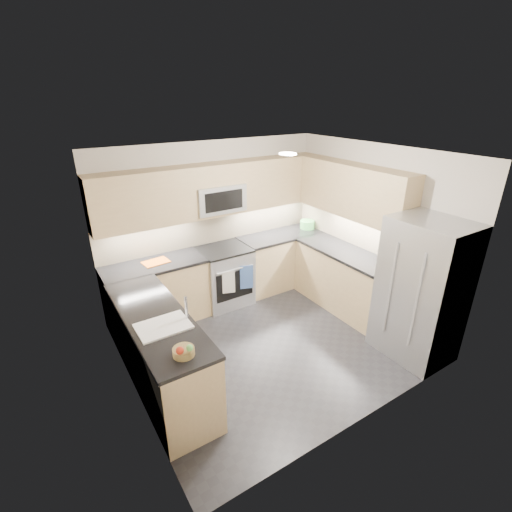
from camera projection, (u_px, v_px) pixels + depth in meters
name	position (u px, v px, depth m)	size (l,w,h in m)	color
floor	(270.00, 341.00, 5.07)	(3.60, 3.20, 0.00)	#27262C
ceiling	(273.00, 154.00, 4.06)	(3.60, 3.20, 0.02)	beige
wall_back	(213.00, 223.00, 5.80)	(3.60, 0.02, 2.50)	beige
wall_front	(373.00, 319.00, 3.33)	(3.60, 0.02, 2.50)	beige
wall_left	(122.00, 298.00, 3.68)	(0.02, 3.20, 2.50)	beige
wall_right	(372.00, 231.00, 5.45)	(0.02, 3.20, 2.50)	beige
base_cab_back_left	(157.00, 294.00, 5.35)	(1.42, 0.60, 0.90)	tan
base_cab_back_right	(279.00, 261.00, 6.43)	(1.42, 0.60, 0.90)	tan
base_cab_right	(344.00, 281.00, 5.74)	(0.60, 1.70, 0.90)	tan
base_cab_peninsula	(160.00, 353.00, 4.15)	(0.60, 2.00, 0.90)	tan
countertop_back_left	(154.00, 265.00, 5.16)	(1.42, 0.63, 0.04)	black
countertop_back_right	(280.00, 235.00, 6.24)	(1.42, 0.63, 0.04)	black
countertop_right	(347.00, 253.00, 5.55)	(0.63, 1.70, 0.04)	black
countertop_peninsula	(155.00, 317.00, 3.96)	(0.63, 2.00, 0.04)	black
upper_cab_back	(217.00, 189.00, 5.43)	(3.60, 0.35, 0.75)	tan
upper_cab_right	(354.00, 191.00, 5.34)	(0.35, 1.95, 0.75)	tan
backsplash_back	(213.00, 227.00, 5.82)	(3.60, 0.01, 0.51)	tan
backsplash_right	(349.00, 226.00, 5.82)	(0.01, 2.30, 0.51)	tan
gas_range	(225.00, 276.00, 5.87)	(0.76, 0.65, 0.91)	#AAACB2
range_cooktop	(224.00, 250.00, 5.68)	(0.76, 0.65, 0.03)	black
oven_door_glass	(235.00, 285.00, 5.61)	(0.62, 0.02, 0.45)	black
oven_handle	(235.00, 269.00, 5.49)	(0.02, 0.02, 0.60)	#B2B5BA
microwave	(218.00, 198.00, 5.46)	(0.76, 0.40, 0.40)	#A6AAAE
microwave_door	(224.00, 201.00, 5.30)	(0.60, 0.01, 0.28)	black
refrigerator	(422.00, 291.00, 4.53)	(0.70, 0.90, 1.80)	#97999E
fridge_handle_left	(416.00, 302.00, 4.19)	(0.02, 0.02, 1.20)	#B2B5BA
fridge_handle_right	(390.00, 289.00, 4.47)	(0.02, 0.02, 1.20)	#B2B5BA
sink_basin	(164.00, 332.00, 3.78)	(0.52, 0.38, 0.16)	white
faucet	(186.00, 308.00, 3.83)	(0.03, 0.03, 0.28)	silver
utensil_bowl	(307.00, 224.00, 6.47)	(0.25, 0.25, 0.14)	green
cutting_board	(156.00, 262.00, 5.19)	(0.35, 0.25, 0.01)	#BE5411
fruit_basket	(184.00, 352.00, 3.34)	(0.20, 0.20, 0.07)	olive
fruit_apple	(180.00, 351.00, 3.23)	(0.07, 0.07, 0.07)	#AF2814
fruit_pear	(190.00, 348.00, 3.27)	(0.06, 0.06, 0.06)	#62C152
dish_towel_check	(229.00, 282.00, 5.48)	(0.19, 0.02, 0.35)	white
dish_towel_blue	(247.00, 277.00, 5.63)	(0.20, 0.02, 0.38)	#33518E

